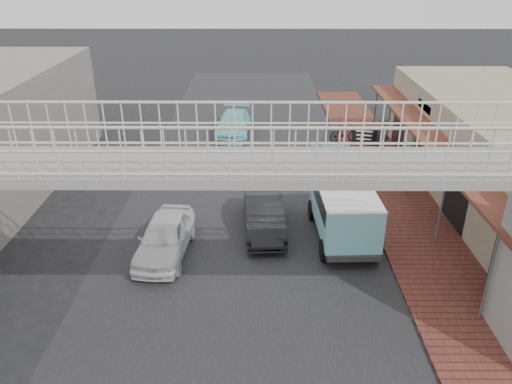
{
  "coord_description": "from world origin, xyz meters",
  "views": [
    {
      "loc": [
        0.58,
        -14.36,
        9.41
      ],
      "look_at": [
        0.49,
        1.68,
        1.8
      ],
      "focal_mm": 35.0,
      "sensor_mm": 36.0,
      "label": 1
    }
  ],
  "objects_px": {
    "motorcycle_far": "(345,133)",
    "white_hatchback": "(165,237)",
    "angkot_curb": "(332,156)",
    "angkot_far": "(233,124)",
    "arrow_sign": "(381,138)",
    "dark_sedan": "(264,214)",
    "angkot_van": "(344,206)",
    "motorcycle_near": "(356,156)"
  },
  "relations": [
    {
      "from": "motorcycle_near",
      "to": "motorcycle_far",
      "type": "distance_m",
      "value": 3.49
    },
    {
      "from": "dark_sedan",
      "to": "motorcycle_far",
      "type": "relative_size",
      "value": 2.45
    },
    {
      "from": "dark_sedan",
      "to": "angkot_van",
      "type": "height_order",
      "value": "angkot_van"
    },
    {
      "from": "white_hatchback",
      "to": "angkot_far",
      "type": "height_order",
      "value": "white_hatchback"
    },
    {
      "from": "motorcycle_far",
      "to": "dark_sedan",
      "type": "bearing_deg",
      "value": 147.15
    },
    {
      "from": "angkot_curb",
      "to": "motorcycle_near",
      "type": "bearing_deg",
      "value": -177.02
    },
    {
      "from": "motorcycle_far",
      "to": "angkot_curb",
      "type": "bearing_deg",
      "value": 153.85
    },
    {
      "from": "dark_sedan",
      "to": "angkot_far",
      "type": "relative_size",
      "value": 0.91
    },
    {
      "from": "angkot_van",
      "to": "motorcycle_near",
      "type": "relative_size",
      "value": 2.28
    },
    {
      "from": "white_hatchback",
      "to": "angkot_curb",
      "type": "xyz_separation_m",
      "value": [
        6.78,
        7.86,
        -0.06
      ]
    },
    {
      "from": "motorcycle_far",
      "to": "white_hatchback",
      "type": "bearing_deg",
      "value": 137.2
    },
    {
      "from": "arrow_sign",
      "to": "angkot_curb",
      "type": "bearing_deg",
      "value": 139.64
    },
    {
      "from": "angkot_curb",
      "to": "arrow_sign",
      "type": "relative_size",
      "value": 1.62
    },
    {
      "from": "arrow_sign",
      "to": "angkot_van",
      "type": "bearing_deg",
      "value": -103.93
    },
    {
      "from": "motorcycle_near",
      "to": "white_hatchback",
      "type": "bearing_deg",
      "value": 149.56
    },
    {
      "from": "angkot_van",
      "to": "angkot_curb",
      "type": "bearing_deg",
      "value": 83.42
    },
    {
      "from": "angkot_van",
      "to": "angkot_far",
      "type": "bearing_deg",
      "value": 108.77
    },
    {
      "from": "white_hatchback",
      "to": "angkot_curb",
      "type": "bearing_deg",
      "value": 53.33
    },
    {
      "from": "arrow_sign",
      "to": "dark_sedan",
      "type": "bearing_deg",
      "value": -130.0
    },
    {
      "from": "dark_sedan",
      "to": "arrow_sign",
      "type": "xyz_separation_m",
      "value": [
        5.07,
        3.96,
        1.64
      ]
    },
    {
      "from": "motorcycle_near",
      "to": "arrow_sign",
      "type": "relative_size",
      "value": 0.7
    },
    {
      "from": "white_hatchback",
      "to": "angkot_far",
      "type": "bearing_deg",
      "value": 86.29
    },
    {
      "from": "angkot_curb",
      "to": "motorcycle_far",
      "type": "relative_size",
      "value": 2.67
    },
    {
      "from": "dark_sedan",
      "to": "angkot_curb",
      "type": "distance_m",
      "value": 7.03
    },
    {
      "from": "white_hatchback",
      "to": "motorcycle_near",
      "type": "bearing_deg",
      "value": 48.85
    },
    {
      "from": "dark_sedan",
      "to": "angkot_curb",
      "type": "height_order",
      "value": "dark_sedan"
    },
    {
      "from": "angkot_van",
      "to": "arrow_sign",
      "type": "relative_size",
      "value": 1.6
    },
    {
      "from": "dark_sedan",
      "to": "motorcycle_far",
      "type": "height_order",
      "value": "dark_sedan"
    },
    {
      "from": "angkot_curb",
      "to": "arrow_sign",
      "type": "xyz_separation_m",
      "value": [
        1.71,
        -2.22,
        1.7
      ]
    },
    {
      "from": "dark_sedan",
      "to": "motorcycle_far",
      "type": "bearing_deg",
      "value": 61.52
    },
    {
      "from": "angkot_van",
      "to": "motorcycle_far",
      "type": "bearing_deg",
      "value": 78.53
    },
    {
      "from": "angkot_far",
      "to": "motorcycle_near",
      "type": "height_order",
      "value": "angkot_far"
    },
    {
      "from": "angkot_curb",
      "to": "white_hatchback",
      "type": "bearing_deg",
      "value": 51.92
    },
    {
      "from": "angkot_far",
      "to": "arrow_sign",
      "type": "distance_m",
      "value": 9.96
    },
    {
      "from": "angkot_van",
      "to": "white_hatchback",
      "type": "bearing_deg",
      "value": -172.68
    },
    {
      "from": "angkot_curb",
      "to": "angkot_van",
      "type": "relative_size",
      "value": 1.01
    },
    {
      "from": "arrow_sign",
      "to": "motorcycle_far",
      "type": "bearing_deg",
      "value": 107.5
    },
    {
      "from": "angkot_far",
      "to": "arrow_sign",
      "type": "bearing_deg",
      "value": -43.73
    },
    {
      "from": "angkot_curb",
      "to": "angkot_van",
      "type": "height_order",
      "value": "angkot_van"
    },
    {
      "from": "motorcycle_far",
      "to": "angkot_van",
      "type": "bearing_deg",
      "value": 162.92
    },
    {
      "from": "dark_sedan",
      "to": "angkot_van",
      "type": "bearing_deg",
      "value": -15.87
    },
    {
      "from": "motorcycle_near",
      "to": "arrow_sign",
      "type": "distance_m",
      "value": 2.86
    }
  ]
}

